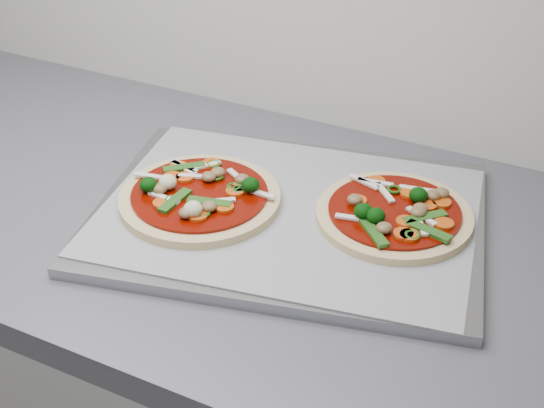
% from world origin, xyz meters
% --- Properties ---
extents(base_cabinet, '(3.60, 0.60, 0.86)m').
position_xyz_m(base_cabinet, '(0.00, 1.30, 0.43)').
color(base_cabinet, '#B3B3B1').
rests_on(base_cabinet, ground).
extents(countertop, '(3.60, 0.60, 0.04)m').
position_xyz_m(countertop, '(0.00, 1.30, 0.88)').
color(countertop, '#59585F').
rests_on(countertop, base_cabinet).
extents(baking_tray, '(0.57, 0.47, 0.02)m').
position_xyz_m(baking_tray, '(0.31, 1.32, 0.91)').
color(baking_tray, gray).
rests_on(baking_tray, countertop).
extents(parchment, '(0.53, 0.42, 0.00)m').
position_xyz_m(parchment, '(0.31, 1.32, 0.92)').
color(parchment, '#9A9A9F').
rests_on(parchment, baking_tray).
extents(pizza_left, '(0.22, 0.22, 0.04)m').
position_xyz_m(pizza_left, '(0.20, 1.28, 0.93)').
color(pizza_left, '#E5CB89').
rests_on(pizza_left, parchment).
extents(pizza_right, '(0.23, 0.23, 0.03)m').
position_xyz_m(pizza_right, '(0.44, 1.36, 0.93)').
color(pizza_right, '#E5CB89').
rests_on(pizza_right, parchment).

